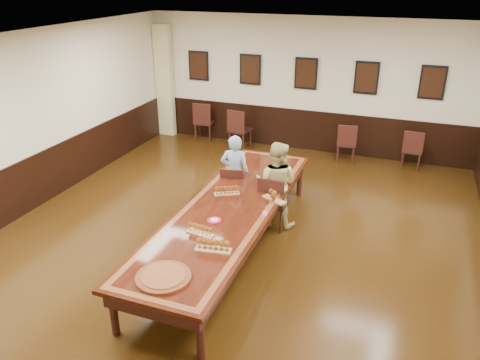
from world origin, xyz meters
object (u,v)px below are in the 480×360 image
at_px(chair_man, 234,189).
at_px(carved_platter, 163,277).
at_px(person_man, 235,173).
at_px(spare_chair_a, 204,121).
at_px(spare_chair_c, 346,142).
at_px(spare_chair_b, 240,129).
at_px(conference_table, 229,215).
at_px(spare_chair_d, 413,149).
at_px(person_woman, 276,184).
at_px(chair_woman, 274,201).

xyz_separation_m(chair_man, carved_platter, (0.36, -3.25, 0.32)).
height_order(person_man, carved_platter, person_man).
height_order(chair_man, person_man, person_man).
bearing_deg(carved_platter, person_man, 96.43).
distance_m(spare_chair_a, spare_chair_c, 3.76).
distance_m(spare_chair_b, conference_table, 4.72).
bearing_deg(person_man, spare_chair_a, -66.97).
xyz_separation_m(spare_chair_d, conference_table, (-2.62, -4.60, 0.15)).
height_order(spare_chair_c, person_woman, person_woman).
xyz_separation_m(chair_woman, conference_table, (-0.46, -0.93, 0.12)).
xyz_separation_m(spare_chair_a, carved_platter, (2.57, -6.79, 0.27)).
height_order(spare_chair_a, conference_table, spare_chair_a).
height_order(chair_man, spare_chair_d, spare_chair_d).
xyz_separation_m(spare_chair_d, carved_platter, (-2.65, -6.61, 0.32)).
distance_m(chair_man, spare_chair_a, 4.17).
distance_m(chair_woman, spare_chair_c, 3.65).
xyz_separation_m(person_man, carved_platter, (0.38, -3.34, 0.05)).
xyz_separation_m(spare_chair_b, person_woman, (1.95, -3.44, 0.26)).
relative_size(spare_chair_a, person_man, 0.70).
bearing_deg(conference_table, person_woman, 66.08).
bearing_deg(spare_chair_a, person_woman, 122.00).
relative_size(spare_chair_c, person_woman, 0.61).
bearing_deg(spare_chair_b, chair_woman, 126.37).
xyz_separation_m(chair_woman, spare_chair_a, (-3.07, 3.84, 0.02)).
height_order(chair_man, spare_chair_c, spare_chair_c).
relative_size(spare_chair_d, person_man, 0.63).
bearing_deg(carved_platter, chair_man, 96.34).
distance_m(chair_man, chair_woman, 0.91).
distance_m(conference_table, carved_platter, 2.02).
distance_m(spare_chair_a, spare_chair_b, 1.15).
xyz_separation_m(spare_chair_b, spare_chair_d, (4.11, 0.12, -0.05)).
bearing_deg(spare_chair_d, carved_platter, 72.09).
bearing_deg(conference_table, chair_woman, 63.78).
bearing_deg(carved_platter, person_woman, 80.76).
relative_size(spare_chair_d, person_woman, 0.60).
relative_size(chair_man, person_man, 0.63).
distance_m(spare_chair_a, conference_table, 5.44).
bearing_deg(spare_chair_d, spare_chair_b, 5.57).
relative_size(chair_woman, spare_chair_d, 1.07).
bearing_deg(spare_chair_a, conference_table, 111.25).
bearing_deg(person_woman, spare_chair_d, -120.88).
height_order(chair_woman, spare_chair_a, spare_chair_a).
bearing_deg(person_man, person_woman, 151.91).
bearing_deg(chair_man, chair_woman, 151.06).
distance_m(spare_chair_d, person_man, 4.46).
distance_m(spare_chair_c, conference_table, 4.66).
xyz_separation_m(spare_chair_b, carved_platter, (1.46, -6.49, 0.27)).
bearing_deg(spare_chair_b, person_man, 116.48).
bearing_deg(spare_chair_d, person_man, 51.11).
relative_size(spare_chair_b, spare_chair_d, 1.11).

